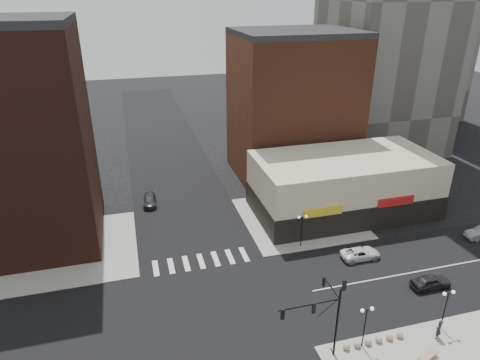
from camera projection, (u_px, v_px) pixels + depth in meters
name	position (u px, v px, depth m)	size (l,w,h in m)	color
ground	(218.00, 309.00, 41.44)	(240.00, 240.00, 0.00)	black
road_ew	(218.00, 309.00, 41.44)	(200.00, 14.00, 0.02)	black
road_ns	(218.00, 309.00, 41.44)	(14.00, 200.00, 0.02)	black
sidewalk_nw	(72.00, 250.00, 50.67)	(15.00, 15.00, 0.12)	gray
sidewalk_ne	(299.00, 218.00, 57.65)	(15.00, 15.00, 0.12)	gray
building_nw	(14.00, 143.00, 47.97)	(16.00, 15.00, 25.00)	#3A1C12
building_ne_midrise	(293.00, 108.00, 67.40)	(18.00, 15.00, 22.00)	brown
building_ne_row	(343.00, 189.00, 58.32)	(24.20, 12.20, 8.00)	beige
traffic_signal	(326.00, 308.00, 34.26)	(5.59, 3.09, 7.77)	black
street_lamp_se_a	(366.00, 317.00, 35.71)	(1.22, 0.32, 4.16)	black
street_lamp_se_b	(447.00, 300.00, 37.63)	(1.22, 0.32, 4.16)	black
street_lamp_ne	(302.00, 223.00, 50.00)	(1.22, 0.32, 4.16)	black
bollard_row	(374.00, 341.00, 37.16)	(5.85, 0.60, 0.60)	gray
white_suv	(360.00, 253.00, 48.94)	(2.10, 4.56, 1.27)	silver
dark_sedan_east	(431.00, 282.00, 44.11)	(1.70, 4.21, 1.44)	black
dark_sedan_north	(150.00, 200.00, 61.06)	(1.83, 4.49, 1.30)	black
pedestrian	(439.00, 329.00, 37.47)	(0.71, 0.46, 1.94)	#252226
stone_bench	(428.00, 357.00, 35.59)	(2.14, 1.29, 0.48)	#9F826D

